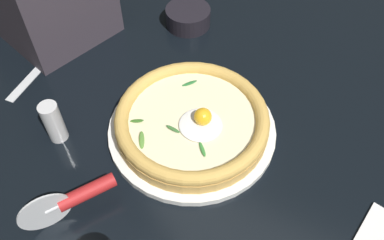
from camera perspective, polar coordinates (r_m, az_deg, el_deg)
ground_plane at (r=0.73m, az=-2.25°, el=-1.88°), size 2.40×2.40×0.03m
pizza_plate at (r=0.71m, az=0.00°, el=-1.32°), size 0.29×0.29×0.01m
pizza at (r=0.69m, az=0.02°, el=-0.02°), size 0.26×0.26×0.06m
side_bowl at (r=0.92m, az=-0.57°, el=14.41°), size 0.10×0.10×0.04m
pizza_cutter at (r=0.62m, az=-16.35°, el=-10.58°), size 0.09×0.13×0.08m
table_knife at (r=0.90m, az=-18.94°, el=9.32°), size 0.04×0.23×0.01m
pepper_shaker at (r=0.71m, az=-19.04°, el=-0.29°), size 0.03×0.03×0.08m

